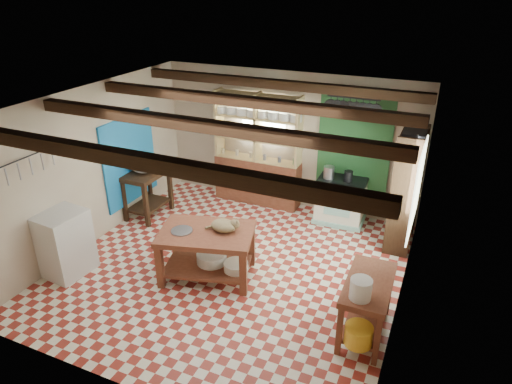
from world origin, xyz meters
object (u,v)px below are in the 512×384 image
at_px(stove, 340,201).
at_px(prep_table, 148,194).
at_px(white_cabinet, 65,244).
at_px(right_counter, 366,307).
at_px(cat, 224,226).
at_px(work_table, 207,254).

bearing_deg(stove, prep_table, -162.08).
height_order(prep_table, white_cabinet, white_cabinet).
xyz_separation_m(stove, right_counter, (1.02, -2.73, -0.03)).
bearing_deg(stove, cat, -118.23).
bearing_deg(right_counter, stove, 109.14).
relative_size(stove, right_counter, 0.78).
distance_m(white_cabinet, cat, 2.41).
xyz_separation_m(stove, white_cabinet, (-3.38, -3.22, 0.09)).
bearing_deg(prep_table, work_table, -31.97).
bearing_deg(cat, stove, 37.96).
bearing_deg(work_table, stove, 44.86).
height_order(prep_table, cat, cat).
relative_size(stove, white_cabinet, 0.85).
distance_m(prep_table, cat, 2.51).
bearing_deg(cat, right_counter, -35.75).
xyz_separation_m(work_table, right_counter, (2.41, -0.28, 0.01)).
height_order(stove, prep_table, prep_table).
relative_size(prep_table, cat, 2.33).
relative_size(work_table, right_counter, 1.24).
bearing_deg(cat, work_table, -178.69).
bearing_deg(white_cabinet, right_counter, 11.40).
relative_size(work_table, prep_table, 1.53).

